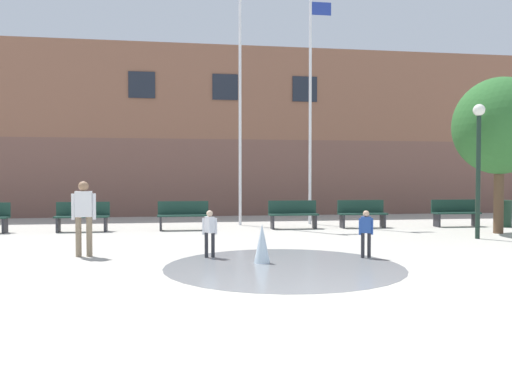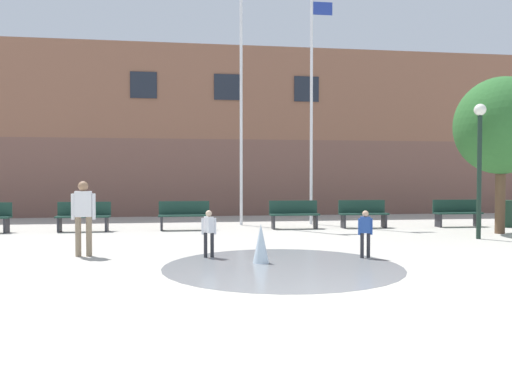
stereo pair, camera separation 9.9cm
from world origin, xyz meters
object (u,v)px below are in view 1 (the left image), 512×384
park_bench_left_of_flagpoles (82,216)px  adult_in_red (84,212)px  flagpole_right (311,101)px  child_with_pink_shirt (210,230)px  park_bench_under_left_flagpole (183,215)px  flagpole_left (241,90)px  lamp_post_right_lane (479,150)px  child_running (366,230)px  trash_can (503,213)px  park_bench_far_right (455,212)px  street_tree_near_building (500,126)px  park_bench_under_right_flagpole (293,214)px  park_bench_near_trashcan (362,213)px

park_bench_left_of_flagpoles → adult_in_red: (0.99, -5.02, 0.45)m
flagpole_right → park_bench_left_of_flagpoles: bearing=-169.5°
child_with_pink_shirt → park_bench_under_left_flagpole: bearing=160.0°
flagpole_left → lamp_post_right_lane: bearing=-39.0°
child_running → adult_in_red: bearing=10.7°
child_running → trash_can: 8.89m
adult_in_red → trash_can: adult_in_red is taller
park_bench_left_of_flagpoles → flagpole_right: 8.64m
child_with_pink_shirt → flagpole_right: flagpole_right is taller
park_bench_far_right → flagpole_left: 8.44m
flagpole_right → street_tree_near_building: flagpole_right is taller
park_bench_under_left_flagpole → lamp_post_right_lane: (7.92, -3.41, 1.93)m
park_bench_left_of_flagpoles → flagpole_right: bearing=10.5°
lamp_post_right_lane → trash_can: (2.76, 2.90, -1.96)m
park_bench_under_right_flagpole → child_running: (0.20, -6.00, 0.10)m
flagpole_right → park_bench_near_trashcan: bearing=-47.5°
child_running → park_bench_left_of_flagpoles: bearing=-20.9°
park_bench_near_trashcan → lamp_post_right_lane: 4.35m
park_bench_under_right_flagpole → park_bench_far_right: same height
adult_in_red → trash_can: size_ratio=1.77×
park_bench_under_left_flagpole → street_tree_near_building: (9.30, -2.30, 2.70)m
park_bench_under_left_flagpole → flagpole_right: flagpole_right is taller
flagpole_right → park_bench_under_left_flagpole: bearing=-162.9°
trash_can → street_tree_near_building: size_ratio=0.19×
park_bench_under_left_flagpole → adult_in_red: bearing=-112.4°
child_with_pink_shirt → trash_can: (10.14, 5.05, -0.13)m
child_with_pink_shirt → flagpole_left: flagpole_left is taller
park_bench_under_left_flagpole → trash_can: size_ratio=1.78×
park_bench_under_left_flagpole → flagpole_right: bearing=17.1°
park_bench_under_right_flagpole → park_bench_near_trashcan: same height
park_bench_left_of_flagpoles → adult_in_red: 5.14m
park_bench_under_right_flagpole → trash_can: 7.15m
park_bench_under_right_flagpole → lamp_post_right_lane: 5.84m
park_bench_under_left_flagpole → park_bench_far_right: 9.14m
flagpole_right → trash_can: bearing=-17.1°
park_bench_under_left_flagpole → park_bench_far_right: same height
park_bench_far_right → child_with_pink_shirt: (-8.60, -5.37, 0.10)m
flagpole_right → adult_in_red: bearing=-135.7°
adult_in_red → lamp_post_right_lane: 10.24m
park_bench_left_of_flagpoles → child_with_pink_shirt: 6.62m
street_tree_near_building → child_with_pink_shirt: bearing=-159.5°
park_bench_left_of_flagpoles → child_running: 9.12m
adult_in_red → lamp_post_right_lane: (10.00, 1.62, 1.47)m
park_bench_far_right → flagpole_left: (-7.14, 1.58, 4.21)m
child_with_pink_shirt → street_tree_near_building: street_tree_near_building is taller
child_with_pink_shirt → street_tree_near_building: bearing=84.9°
park_bench_far_right → child_with_pink_shirt: 10.14m
park_bench_under_right_flagpole → lamp_post_right_lane: lamp_post_right_lane is taller
park_bench_under_right_flagpole → child_running: 6.00m
park_bench_near_trashcan → trash_can: park_bench_near_trashcan is taller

